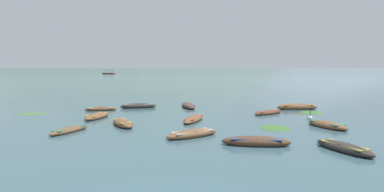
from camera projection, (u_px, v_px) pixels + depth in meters
The scene contains 23 objects.
ground_plane at pixel (217, 68), 1498.20m from camera, with size 6000.00×6000.00×0.00m, color #385660.
mountain_0 at pixel (1, 41), 2270.79m from camera, with size 1434.30×1434.30×374.02m, color slate.
mountain_1 at pixel (38, 39), 1773.65m from camera, with size 1388.53×1388.53×315.91m, color #56665B.
mountain_2 at pixel (145, 25), 1942.82m from camera, with size 1914.77×1914.77×501.29m, color #56665B.
mountain_3 at pixel (291, 41), 1848.99m from camera, with size 1275.36×1275.36×302.49m, color slate.
rowboat_0 at pixel (97, 116), 27.23m from camera, with size 1.57×3.67×0.54m.
rowboat_1 at pixel (123, 123), 23.86m from camera, with size 2.80×3.64×0.56m.
rowboat_2 at pixel (188, 106), 34.57m from camera, with size 2.32×4.54×0.58m.
rowboat_3 at pixel (327, 125), 23.09m from camera, with size 2.65×3.66×0.56m.
rowboat_4 at pixel (256, 142), 17.84m from camera, with size 3.79×1.33×0.62m.
rowboat_5 at pixel (344, 148), 16.61m from camera, with size 2.53×3.64×0.53m.
rowboat_6 at pixel (193, 119), 25.82m from camera, with size 1.86×4.09×0.49m.
rowboat_7 at pixel (101, 109), 32.10m from camera, with size 3.19×1.81×0.45m.
rowboat_8 at pixel (268, 113), 29.61m from camera, with size 3.15×2.84×0.44m.
rowboat_9 at pixel (297, 107), 33.02m from camera, with size 4.30×1.97×0.74m.
rowboat_10 at pixel (192, 134), 20.01m from camera, with size 3.55×3.22×0.56m.
rowboat_11 at pixel (69, 130), 21.40m from camera, with size 1.79×3.45×0.43m.
rowboat_12 at pixel (138, 106), 34.14m from camera, with size 3.89×2.24×0.61m.
ferry_0 at pixel (109, 73), 196.74m from camera, with size 7.95×4.63×2.54m.
mooring_buoy at pixel (310, 118), 26.66m from camera, with size 0.42×0.42×1.06m.
weed_patch_0 at pixel (33, 114), 29.72m from camera, with size 2.79×1.15×0.14m, color #477033.
weed_patch_5 at pixel (311, 113), 30.54m from camera, with size 2.57×2.03×0.14m, color #38662D.
weed_patch_6 at pixel (275, 128), 22.83m from camera, with size 2.36×2.14×0.14m, color #38662D.
Camera 1 is at (1.25, -8.20, 4.25)m, focal length 30.66 mm.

